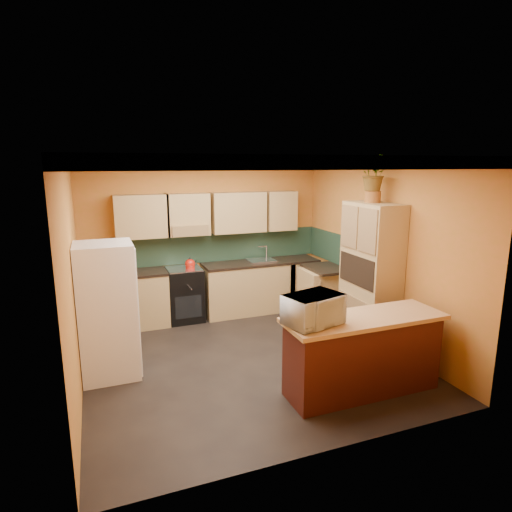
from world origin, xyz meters
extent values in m
plane|color=black|center=(0.00, 0.00, 0.00)|extent=(4.20, 4.20, 0.00)
cube|color=white|center=(0.00, 0.00, 2.70)|extent=(4.20, 4.20, 0.04)
cube|color=#D17938|center=(0.00, 2.10, 1.35)|extent=(4.20, 0.04, 2.70)
cube|color=#D17938|center=(0.00, -2.10, 1.35)|extent=(4.20, 0.04, 2.70)
cube|color=#D17938|center=(-2.10, 0.00, 1.35)|extent=(0.04, 4.20, 2.70)
cube|color=#D17938|center=(2.10, 0.00, 1.35)|extent=(0.04, 4.20, 2.70)
cube|color=#1F392A|center=(0.25, 2.09, 1.19)|extent=(3.70, 0.02, 0.53)
cube|color=#1F392A|center=(2.09, 1.40, 1.19)|extent=(0.02, 1.40, 0.53)
cube|color=tan|center=(0.10, 1.93, 1.80)|extent=(3.10, 0.34, 0.70)
cylinder|color=white|center=(0.00, 0.60, 2.66)|extent=(0.26, 0.26, 0.06)
cube|color=tan|center=(0.16, 1.80, 0.44)|extent=(3.65, 0.60, 0.88)
cube|color=black|center=(0.16, 1.80, 0.90)|extent=(3.65, 0.62, 0.04)
cube|color=black|center=(-0.47, 1.80, 0.46)|extent=(0.58, 0.58, 0.91)
cube|color=silver|center=(0.93, 1.80, 0.94)|extent=(0.48, 0.40, 0.03)
cube|color=tan|center=(1.80, 0.98, 0.44)|extent=(0.60, 0.80, 0.88)
cube|color=black|center=(1.80, 0.98, 0.90)|extent=(0.62, 0.80, 0.04)
cube|color=white|center=(-1.75, 0.20, 0.85)|extent=(0.68, 0.66, 1.70)
cube|color=tan|center=(1.85, -0.17, 1.05)|extent=(0.48, 0.90, 2.10)
cylinder|color=brown|center=(1.85, -0.12, 2.18)|extent=(0.22, 0.22, 0.16)
imported|color=tan|center=(1.85, -0.12, 2.51)|extent=(0.48, 0.42, 0.49)
cube|color=#461210|center=(0.98, -1.29, 0.44)|extent=(1.80, 0.55, 0.88)
cube|color=tan|center=(0.98, -1.29, 0.91)|extent=(1.90, 0.65, 0.05)
imported|color=white|center=(0.31, -1.29, 1.10)|extent=(0.69, 0.56, 0.33)
camera|label=1|loc=(-1.82, -5.15, 2.63)|focal=30.00mm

